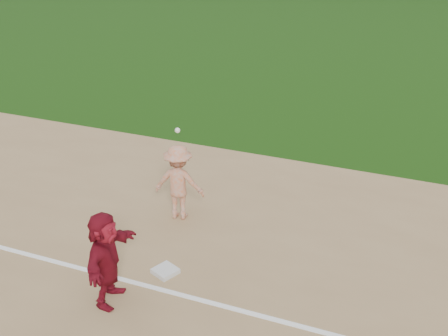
% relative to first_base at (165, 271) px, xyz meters
% --- Properties ---
extents(ground, '(160.00, 160.00, 0.00)m').
position_rel_first_base_xyz_m(ground, '(0.37, 0.35, -0.06)').
color(ground, '#163B0B').
rests_on(ground, ground).
extents(foul_line, '(60.00, 0.10, 0.01)m').
position_rel_first_base_xyz_m(foul_line, '(0.37, -0.45, -0.04)').
color(foul_line, white).
rests_on(foul_line, infield_dirt).
extents(first_base, '(0.50, 0.50, 0.09)m').
position_rel_first_base_xyz_m(first_base, '(0.00, 0.00, 0.00)').
color(first_base, silver).
rests_on(first_base, infield_dirt).
extents(base_runner, '(0.69, 1.56, 1.63)m').
position_rel_first_base_xyz_m(base_runner, '(-0.51, -0.98, 0.77)').
color(base_runner, maroon).
rests_on(base_runner, infield_dirt).
extents(first_base_play, '(1.11, 1.30, 2.36)m').
position_rel_first_base_xyz_m(first_base_play, '(-0.61, 1.84, 0.75)').
color(first_base_play, '#ABACAE').
rests_on(first_base_play, infield_dirt).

